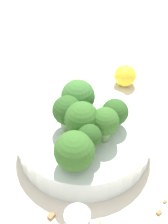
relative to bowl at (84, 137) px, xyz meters
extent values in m
plane|color=beige|center=(0.00, 0.00, -0.02)|extent=(3.00, 3.00, 0.00)
cylinder|color=silver|center=(0.00, 0.00, 0.00)|extent=(0.21, 0.21, 0.05)
cylinder|color=#84AD66|center=(-0.06, -0.05, 0.03)|extent=(0.02, 0.02, 0.02)
sphere|color=#386B28|center=(-0.06, -0.05, 0.05)|extent=(0.06, 0.06, 0.06)
cylinder|color=#8EB770|center=(-0.02, 0.01, 0.04)|extent=(0.02, 0.02, 0.03)
sphere|color=#2D5B23|center=(-0.02, 0.01, 0.06)|extent=(0.04, 0.04, 0.04)
cylinder|color=#84AD66|center=(-0.03, -0.04, 0.04)|extent=(0.02, 0.02, 0.03)
sphere|color=#28511E|center=(-0.03, -0.04, 0.06)|extent=(0.04, 0.04, 0.04)
cylinder|color=#7A9E5B|center=(0.01, 0.03, 0.04)|extent=(0.02, 0.02, 0.03)
sphere|color=#3D7533|center=(0.01, 0.03, 0.06)|extent=(0.05, 0.05, 0.05)
cylinder|color=#7A9E5B|center=(-0.02, -0.01, 0.04)|extent=(0.02, 0.02, 0.03)
sphere|color=#386B28|center=(-0.02, -0.01, 0.06)|extent=(0.05, 0.05, 0.05)
cylinder|color=#84AD66|center=(0.04, -0.03, 0.03)|extent=(0.02, 0.02, 0.02)
sphere|color=#2D5B23|center=(0.04, -0.03, 0.05)|extent=(0.04, 0.04, 0.04)
cylinder|color=#7A9E5B|center=(0.01, -0.04, 0.04)|extent=(0.02, 0.02, 0.03)
sphere|color=#386B28|center=(0.01, -0.04, 0.06)|extent=(0.04, 0.04, 0.04)
cylinder|color=gray|center=(-0.11, -0.11, 0.03)|extent=(0.03, 0.03, 0.01)
sphere|color=yellow|center=(0.17, 0.07, 0.00)|extent=(0.04, 0.04, 0.04)
cube|color=#AD7F4C|center=(-0.07, -0.12, -0.02)|extent=(0.01, 0.01, 0.01)
cube|color=olive|center=(0.00, -0.16, -0.02)|extent=(0.01, 0.01, 0.01)
cube|color=olive|center=(-0.12, -0.07, -0.02)|extent=(0.01, 0.01, 0.01)
cube|color=tan|center=(0.12, -0.04, -0.02)|extent=(0.01, 0.01, 0.01)
cube|color=olive|center=(0.02, -0.15, -0.02)|extent=(0.01, 0.00, 0.01)
camera|label=1|loc=(-0.22, -0.26, 0.37)|focal=50.00mm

